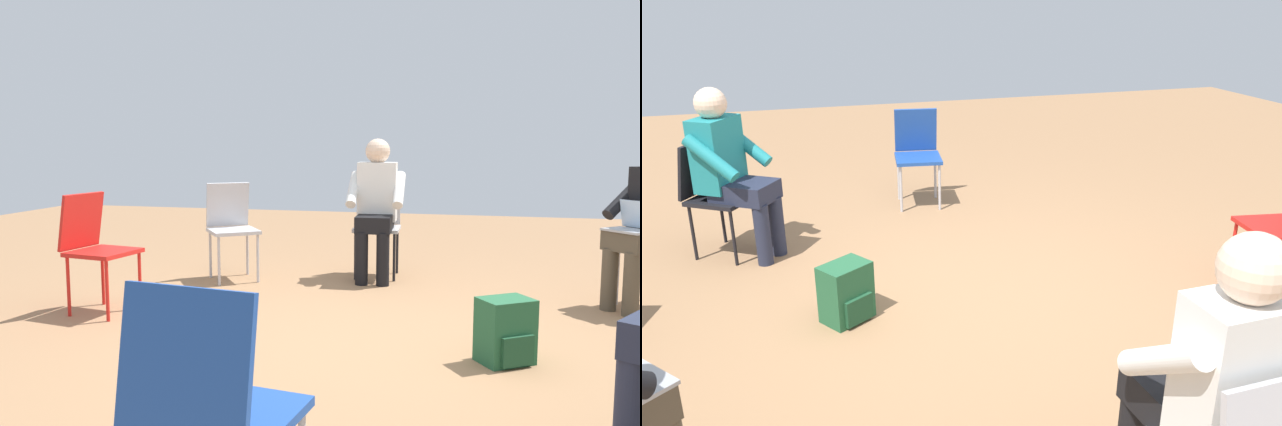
# 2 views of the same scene
# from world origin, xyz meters

# --- Properties ---
(ground_plane) EXTENTS (14.00, 14.00, 0.00)m
(ground_plane) POSITION_xyz_m (0.00, 0.00, 0.00)
(ground_plane) COLOR #99704C
(chair_north) EXTENTS (0.45, 0.48, 0.85)m
(chair_north) POSITION_xyz_m (0.09, 2.04, 0.50)
(chair_north) COLOR #1E4799
(chair_north) RESTS_ON ground
(chair_northwest) EXTENTS (0.58, 0.56, 0.85)m
(chair_northwest) POSITION_xyz_m (-1.57, 1.34, 0.50)
(chair_northwest) COLOR black
(chair_northwest) RESTS_ON ground
(person_in_teal) EXTENTS (0.63, 0.63, 1.24)m
(person_in_teal) POSITION_xyz_m (-1.43, 1.25, 0.69)
(person_in_teal) COLOR #23283D
(person_in_teal) RESTS_ON ground
(person_in_white) EXTENTS (0.51, 0.53, 1.24)m
(person_in_white) POSITION_xyz_m (0.23, -1.87, 0.69)
(person_in_white) COLOR black
(person_in_white) RESTS_ON ground
(backpack_near_laptop_user) EXTENTS (0.34, 0.32, 0.36)m
(backpack_near_laptop_user) POSITION_xyz_m (-0.78, 0.07, 0.16)
(backpack_near_laptop_user) COLOR #235B38
(backpack_near_laptop_user) RESTS_ON ground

